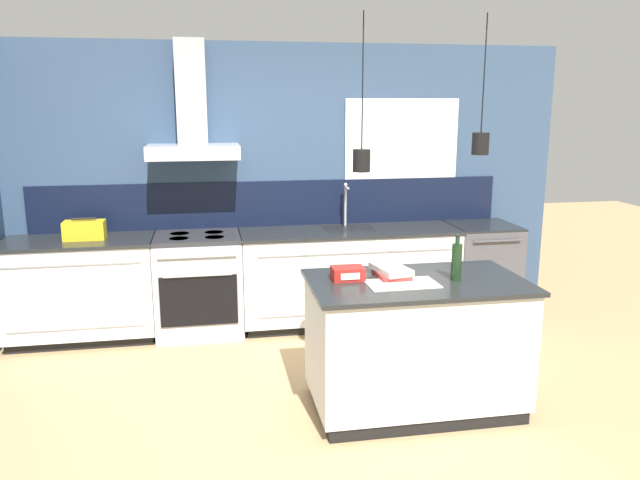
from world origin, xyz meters
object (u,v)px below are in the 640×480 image
object	(u,v)px
oven_range	(199,284)
yellow_toolbox	(85,230)
bottle_on_island	(457,261)
dishwasher	(480,270)
red_supply_box	(348,273)
book_stack	(391,272)

from	to	relation	value
oven_range	yellow_toolbox	world-z (taller)	yellow_toolbox
oven_range	bottle_on_island	xyz separation A→B (m)	(1.71, -1.76, 0.58)
dishwasher	bottle_on_island	size ratio (longest dim) A/B	2.94
bottle_on_island	red_supply_box	xyz separation A→B (m)	(-0.70, 0.14, -0.09)
oven_range	red_supply_box	distance (m)	1.98
oven_range	red_supply_box	world-z (taller)	red_supply_box
yellow_toolbox	bottle_on_island	bearing A→B (deg)	-33.69
book_stack	yellow_toolbox	distance (m)	2.77
bottle_on_island	yellow_toolbox	xyz separation A→B (m)	(-2.65, 1.77, -0.05)
bottle_on_island	red_supply_box	distance (m)	0.72
bottle_on_island	book_stack	bearing A→B (deg)	159.59
oven_range	book_stack	size ratio (longest dim) A/B	2.60
book_stack	yellow_toolbox	bearing A→B (deg)	144.28
dishwasher	book_stack	distance (m)	2.20
book_stack	red_supply_box	xyz separation A→B (m)	(-0.30, -0.01, 0.01)
dishwasher	book_stack	world-z (taller)	book_stack
red_supply_box	yellow_toolbox	bearing A→B (deg)	140.03
bottle_on_island	red_supply_box	size ratio (longest dim) A/B	1.46
red_supply_box	yellow_toolbox	xyz separation A→B (m)	(-1.95, 1.63, 0.04)
oven_range	book_stack	xyz separation A→B (m)	(1.31, -1.61, 0.49)
dishwasher	book_stack	size ratio (longest dim) A/B	2.60
oven_range	dishwasher	bearing A→B (deg)	0.09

